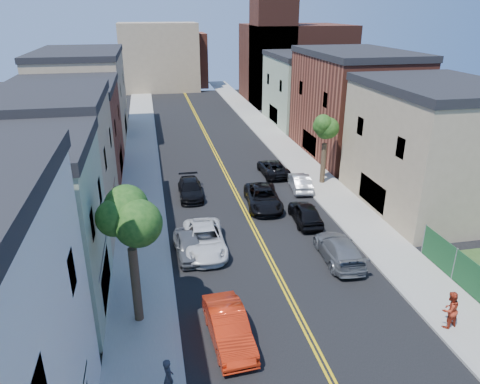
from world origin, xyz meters
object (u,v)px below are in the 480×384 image
white_pickup (205,240)px  grey_car_left (189,246)px  pedestrian_left (168,377)px  grey_car_right (339,249)px  black_car_right (305,213)px  black_suv_lane (263,198)px  dark_car_right_far (273,168)px  red_sedan (229,327)px  pedestrian_right (450,310)px  silver_car_right (300,182)px  black_car_left (190,189)px

white_pickup → grey_car_left: white_pickup is taller
grey_car_left → pedestrian_left: 11.11m
grey_car_right → black_car_right: 5.44m
black_car_right → black_suv_lane: black_suv_lane is taller
grey_car_left → black_suv_lane: black_suv_lane is taller
dark_car_right_far → black_suv_lane: black_suv_lane is taller
black_car_right → pedestrian_left: pedestrian_left is taller
red_sedan → grey_car_right: red_sedan is taller
black_car_right → pedestrian_right: bearing=106.2°
red_sedan → black_car_right: red_sedan is taller
grey_car_left → silver_car_right: grey_car_left is taller
white_pickup → grey_car_right: bearing=-17.5°
black_car_left → pedestrian_left: 20.63m
black_car_left → black_car_right: black_car_right is taller
red_sedan → white_pickup: 8.64m
black_car_right → pedestrian_left: size_ratio=2.52×
red_sedan → black_car_right: (7.66, 11.23, -0.03)m
white_pickup → grey_car_right: (7.93, -2.83, -0.02)m
grey_car_left → white_pickup: bearing=19.5°
silver_car_right → pedestrian_right: size_ratio=2.17×
grey_car_left → dark_car_right_far: (9.11, 13.23, -0.04)m
black_car_left → grey_car_left: bearing=-95.2°
pedestrian_left → white_pickup: bearing=-34.4°
grey_car_right → pedestrian_left: pedestrian_left is taller
white_pickup → pedestrian_right: 14.45m
silver_car_right → black_suv_lane: bearing=42.2°
red_sedan → silver_car_right: red_sedan is taller
white_pickup → silver_car_right: bearing=45.3°
black_car_right → pedestrian_left: 17.54m
white_pickup → grey_car_right: size_ratio=1.08×
black_car_right → black_suv_lane: 4.04m
black_suv_lane → black_car_right: bearing=-49.9°
black_car_left → pedestrian_right: size_ratio=2.43×
red_sedan → black_car_right: size_ratio=1.08×
grey_car_left → black_car_left: bearing=79.7°
white_pickup → silver_car_right: white_pickup is taller
black_car_left → silver_car_right: bearing=-0.8°
black_car_left → grey_car_right: bearing=-55.2°
dark_car_right_far → pedestrian_left: bearing=64.8°
red_sedan → dark_car_right_far: bearing=65.7°
grey_car_left → black_car_right: (8.70, 3.05, 0.04)m
red_sedan → pedestrian_right: size_ratio=2.45×
black_car_left → silver_car_right: (9.30, -0.30, 0.01)m
silver_car_right → black_suv_lane: size_ratio=0.77×
white_pickup → dark_car_right_far: size_ratio=1.15×
red_sedan → grey_car_left: 8.25m
black_car_left → black_suv_lane: size_ratio=0.87×
white_pickup → dark_car_right_far: white_pickup is taller
white_pickup → black_suv_lane: 7.97m
white_pickup → pedestrian_right: (10.50, -9.92, 0.35)m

